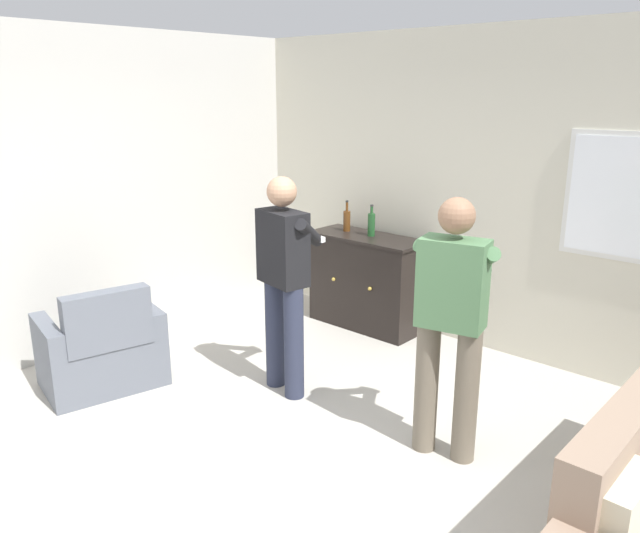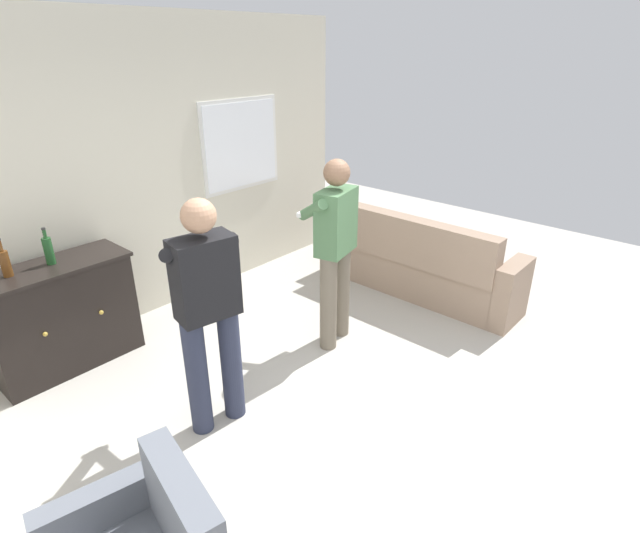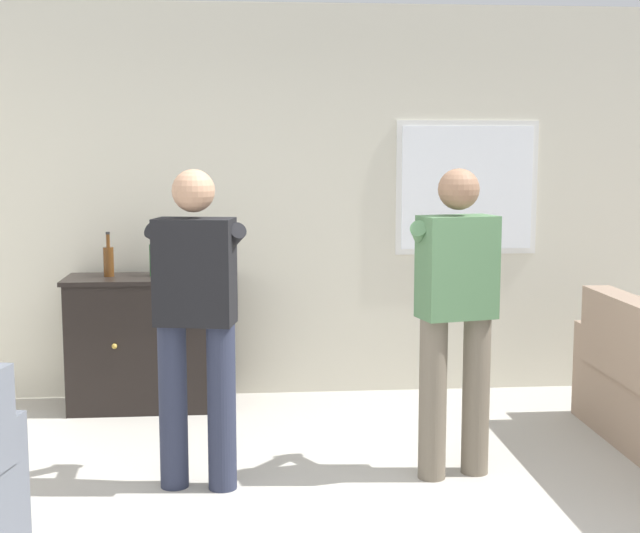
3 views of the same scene
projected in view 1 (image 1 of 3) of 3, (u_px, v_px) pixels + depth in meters
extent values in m
plane|color=#B2ADA3|center=(274.00, 466.00, 3.91)|extent=(10.40, 10.40, 0.00)
cube|color=beige|center=(491.00, 194.00, 5.43)|extent=(5.20, 0.12, 2.80)
cube|color=silver|center=(636.00, 199.00, 4.59)|extent=(1.04, 0.02, 0.97)
cube|color=white|center=(636.00, 199.00, 4.58)|extent=(0.96, 0.03, 0.89)
cube|color=beige|center=(51.00, 198.00, 5.24)|extent=(0.12, 5.20, 2.80)
cube|color=beige|center=(624.00, 517.00, 2.54)|extent=(0.15, 0.40, 0.36)
cube|color=slate|center=(102.00, 361.00, 4.95)|extent=(0.76, 0.76, 0.40)
cube|color=slate|center=(108.00, 320.00, 4.63)|extent=(0.28, 0.66, 0.45)
cube|color=slate|center=(50.00, 361.00, 4.71)|extent=(0.65, 0.26, 0.60)
cube|color=slate|center=(148.00, 338.00, 5.13)|extent=(0.65, 0.26, 0.60)
cube|color=black|center=(366.00, 283.00, 6.12)|extent=(1.12, 0.44, 0.89)
cube|color=black|center=(367.00, 237.00, 5.99)|extent=(1.16, 0.48, 0.03)
sphere|color=#B79338|center=(333.00, 279.00, 6.08)|extent=(0.04, 0.04, 0.04)
sphere|color=#B79338|center=(370.00, 289.00, 5.80)|extent=(0.04, 0.04, 0.04)
cylinder|color=#593314|center=(347.00, 221.00, 6.17)|extent=(0.07, 0.07, 0.20)
cylinder|color=#593314|center=(347.00, 207.00, 6.13)|extent=(0.02, 0.02, 0.09)
cylinder|color=#262626|center=(347.00, 201.00, 6.11)|extent=(0.03, 0.03, 0.02)
cylinder|color=#1E4C23|center=(371.00, 225.00, 5.96)|extent=(0.07, 0.07, 0.22)
cylinder|color=#1E4C23|center=(372.00, 210.00, 5.92)|extent=(0.03, 0.03, 0.07)
cylinder|color=#262626|center=(372.00, 206.00, 5.91)|extent=(0.03, 0.03, 0.02)
cylinder|color=#282D42|center=(275.00, 333.00, 4.89)|extent=(0.15, 0.15, 0.88)
cylinder|color=#282D42|center=(294.00, 343.00, 4.69)|extent=(0.15, 0.15, 0.88)
cube|color=black|center=(283.00, 248.00, 4.59)|extent=(0.43, 0.29, 0.55)
sphere|color=tan|center=(282.00, 192.00, 4.48)|extent=(0.22, 0.22, 0.22)
cylinder|color=black|center=(291.00, 227.00, 4.74)|extent=(0.38, 0.37, 0.29)
cylinder|color=black|center=(309.00, 233.00, 4.56)|extent=(0.27, 0.43, 0.29)
cube|color=white|center=(317.00, 238.00, 4.77)|extent=(0.15, 0.07, 0.04)
cylinder|color=#6B6051|center=(426.00, 387.00, 4.00)|extent=(0.15, 0.15, 0.88)
cylinder|color=#6B6051|center=(466.00, 396.00, 3.88)|extent=(0.15, 0.15, 0.88)
cube|color=#4C754C|center=(453.00, 284.00, 3.74)|extent=(0.44, 0.30, 0.55)
sphere|color=#8C664C|center=(457.00, 216.00, 3.63)|extent=(0.22, 0.22, 0.22)
cylinder|color=#4C754C|center=(444.00, 257.00, 3.90)|extent=(0.25, 0.44, 0.29)
cylinder|color=#4C754C|center=(480.00, 262.00, 3.79)|extent=(0.39, 0.36, 0.29)
cube|color=white|center=(468.00, 267.00, 4.01)|extent=(0.16, 0.07, 0.04)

